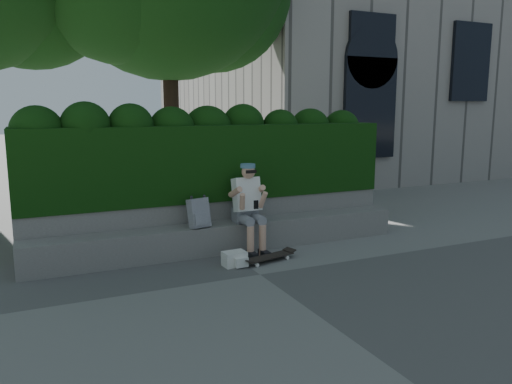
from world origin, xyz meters
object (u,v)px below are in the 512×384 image
skateboard (269,257)px  backpack_plaid (199,213)px  person (248,204)px  backpack_ground (234,259)px

skateboard → backpack_plaid: backpack_plaid is taller
person → backpack_ground: (-0.47, -0.57, -0.65)m
skateboard → backpack_ground: bearing=162.5°
backpack_plaid → backpack_ground: size_ratio=1.37×
person → backpack_ground: person is taller
person → skateboard: bearing=-84.5°
person → skateboard: size_ratio=1.64×
backpack_plaid → backpack_ground: (0.30, -0.65, -0.57)m
person → backpack_plaid: size_ratio=3.14×
person → skateboard: person is taller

